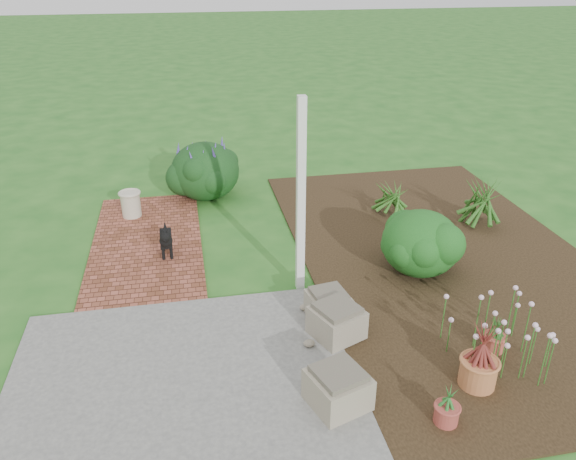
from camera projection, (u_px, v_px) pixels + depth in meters
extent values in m
plane|color=#205B1C|center=(279.00, 294.00, 7.18)|extent=(80.00, 80.00, 0.00)
cube|color=#5D5D5A|center=(183.00, 402.00, 5.42)|extent=(3.50, 3.50, 0.04)
cube|color=brown|center=(147.00, 242.00, 8.43)|extent=(1.60, 3.50, 0.04)
cube|color=black|center=(444.00, 256.00, 8.04)|extent=(4.00, 7.00, 0.03)
cube|color=white|center=(301.00, 199.00, 6.77)|extent=(0.10, 0.10, 2.50)
cube|color=gray|center=(338.00, 389.00, 5.30)|extent=(0.64, 0.64, 0.34)
cube|color=#736756|center=(337.00, 323.00, 6.27)|extent=(0.66, 0.66, 0.33)
cube|color=gray|center=(328.00, 306.00, 6.59)|extent=(0.52, 0.52, 0.30)
cube|color=black|center=(166.00, 238.00, 7.92)|extent=(0.17, 0.37, 0.16)
cylinder|color=black|center=(163.00, 254.00, 7.87)|extent=(0.04, 0.04, 0.18)
cylinder|color=black|center=(171.00, 253.00, 7.89)|extent=(0.04, 0.04, 0.18)
cylinder|color=black|center=(163.00, 245.00, 8.10)|extent=(0.04, 0.04, 0.18)
cylinder|color=black|center=(171.00, 244.00, 8.12)|extent=(0.04, 0.04, 0.18)
sphere|color=black|center=(165.00, 237.00, 7.67)|extent=(0.15, 0.15, 0.15)
cone|color=black|center=(165.00, 226.00, 8.04)|extent=(0.06, 0.11, 0.13)
cylinder|color=beige|center=(131.00, 204.00, 9.14)|extent=(0.39, 0.39, 0.41)
ellipsoid|color=#0F3F13|center=(421.00, 242.00, 7.46)|extent=(1.08, 1.08, 0.89)
cylinder|color=#B76C3D|center=(478.00, 372.00, 5.56)|extent=(0.41, 0.41, 0.29)
cylinder|color=#A84838|center=(494.00, 343.00, 6.08)|extent=(0.28, 0.28, 0.19)
cylinder|color=#9E3F35|center=(446.00, 414.00, 5.13)|extent=(0.28, 0.28, 0.19)
ellipsoid|color=black|center=(205.00, 170.00, 9.85)|extent=(1.42, 1.42, 1.02)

